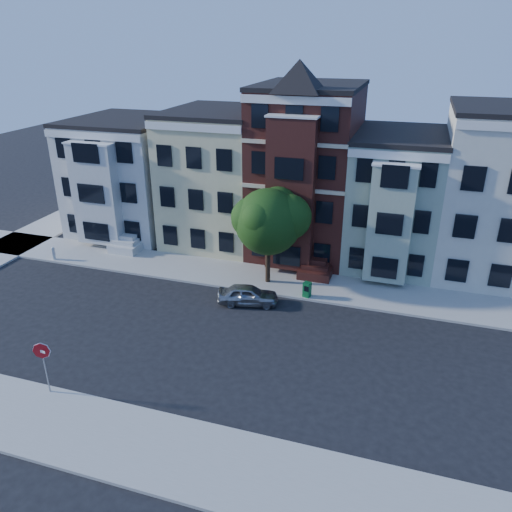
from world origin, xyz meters
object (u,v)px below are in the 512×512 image
(street_tree, at_px, (268,226))
(parked_car, at_px, (248,295))
(fire_hydrant, at_px, (54,254))
(newspaper_box, at_px, (307,290))
(stop_sign, at_px, (45,365))

(street_tree, relative_size, parked_car, 2.14)
(fire_hydrant, bearing_deg, parked_car, -6.40)
(newspaper_box, distance_m, fire_hydrant, 19.03)
(street_tree, bearing_deg, fire_hydrant, -175.31)
(fire_hydrant, xyz_separation_m, stop_sign, (9.61, -12.65, 1.12))
(newspaper_box, xyz_separation_m, fire_hydrant, (-19.03, 0.00, -0.11))
(street_tree, bearing_deg, stop_sign, -114.78)
(parked_car, bearing_deg, fire_hydrant, 70.12)
(street_tree, distance_m, stop_sign, 15.58)
(street_tree, bearing_deg, parked_car, -97.02)
(parked_car, distance_m, newspaper_box, 3.78)
(fire_hydrant, height_order, stop_sign, stop_sign)
(street_tree, xyz_separation_m, parked_car, (-0.38, -3.08, -3.48))
(parked_car, height_order, fire_hydrant, parked_car)
(street_tree, height_order, parked_car, street_tree)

